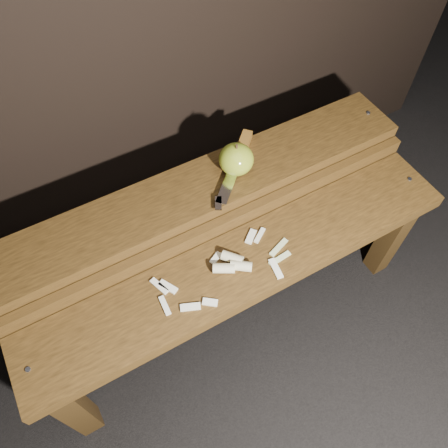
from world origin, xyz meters
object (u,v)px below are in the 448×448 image
bench_rear_tier (206,204)px  knife (239,156)px  bench_front_tier (246,277)px  apple (236,159)px

bench_rear_tier → knife: 0.16m
knife → bench_front_tier: bearing=-115.6°
bench_front_tier → knife: bearing=64.4°
bench_front_tier → bench_rear_tier: (0.00, 0.23, 0.06)m
bench_rear_tier → apple: apple is taller
bench_rear_tier → bench_front_tier: bearing=-90.0°
bench_rear_tier → knife: (0.13, 0.03, 0.10)m
bench_front_tier → bench_rear_tier: bench_rear_tier is taller
bench_rear_tier → knife: size_ratio=5.39×
apple → knife: (0.03, 0.03, -0.03)m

